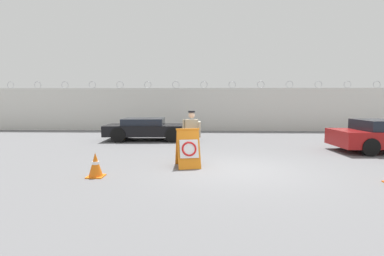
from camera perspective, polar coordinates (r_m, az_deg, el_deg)
ground_plane at (r=8.96m, az=8.57°, el=-7.87°), size 90.00×90.00×0.00m
perimeter_wall at (r=19.85m, az=4.95°, el=3.56°), size 36.00×0.30×3.25m
barricade_sign at (r=9.12m, az=-0.76°, el=-3.81°), size 0.84×0.99×1.18m
security_guard at (r=9.85m, az=-0.08°, el=-1.11°), size 0.60×0.38×1.68m
traffic_cone_mid at (r=8.40m, az=-17.90°, el=-6.70°), size 0.43×0.43×0.66m
parked_car_front_coupe at (r=15.34m, az=-8.54°, el=-0.10°), size 4.27×2.07×1.11m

